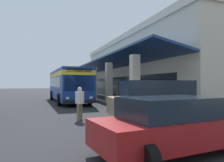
{
  "coord_description": "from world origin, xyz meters",
  "views": [
    {
      "loc": [
        25.58,
        -3.49,
        1.82
      ],
      "look_at": [
        6.36,
        3.04,
        2.06
      ],
      "focal_mm": 34.1,
      "sensor_mm": 36.0,
      "label": 1
    }
  ],
  "objects_px": {
    "transit_bus": "(68,83)",
    "potted_palm": "(118,95)",
    "parked_suv_tan": "(158,100)",
    "parked_sedan_red": "(175,124)",
    "pedestrian": "(80,101)"
  },
  "relations": [
    {
      "from": "parked_suv_tan",
      "to": "transit_bus",
      "type": "bearing_deg",
      "value": -167.07
    },
    {
      "from": "transit_bus",
      "to": "parked_suv_tan",
      "type": "xyz_separation_m",
      "value": [
        12.33,
        2.83,
        -0.84
      ]
    },
    {
      "from": "parked_suv_tan",
      "to": "potted_palm",
      "type": "xyz_separation_m",
      "value": [
        -11.04,
        2.04,
        -0.38
      ]
    },
    {
      "from": "parked_suv_tan",
      "to": "parked_sedan_red",
      "type": "bearing_deg",
      "value": -25.78
    },
    {
      "from": "pedestrian",
      "to": "potted_palm",
      "type": "relative_size",
      "value": 0.68
    },
    {
      "from": "transit_bus",
      "to": "pedestrian",
      "type": "bearing_deg",
      "value": -3.9
    },
    {
      "from": "transit_bus",
      "to": "pedestrian",
      "type": "height_order",
      "value": "transit_bus"
    },
    {
      "from": "parked_sedan_red",
      "to": "parked_suv_tan",
      "type": "bearing_deg",
      "value": 154.22
    },
    {
      "from": "transit_bus",
      "to": "potted_palm",
      "type": "distance_m",
      "value": 5.19
    },
    {
      "from": "transit_bus",
      "to": "potted_palm",
      "type": "relative_size",
      "value": 4.64
    },
    {
      "from": "parked_sedan_red",
      "to": "potted_palm",
      "type": "height_order",
      "value": "potted_palm"
    },
    {
      "from": "parked_sedan_red",
      "to": "pedestrian",
      "type": "xyz_separation_m",
      "value": [
        -5.86,
        -1.45,
        0.17
      ]
    },
    {
      "from": "transit_bus",
      "to": "potted_palm",
      "type": "xyz_separation_m",
      "value": [
        1.28,
        4.87,
        -1.22
      ]
    },
    {
      "from": "parked_sedan_red",
      "to": "pedestrian",
      "type": "bearing_deg",
      "value": -166.08
    },
    {
      "from": "potted_palm",
      "to": "transit_bus",
      "type": "bearing_deg",
      "value": -104.77
    }
  ]
}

